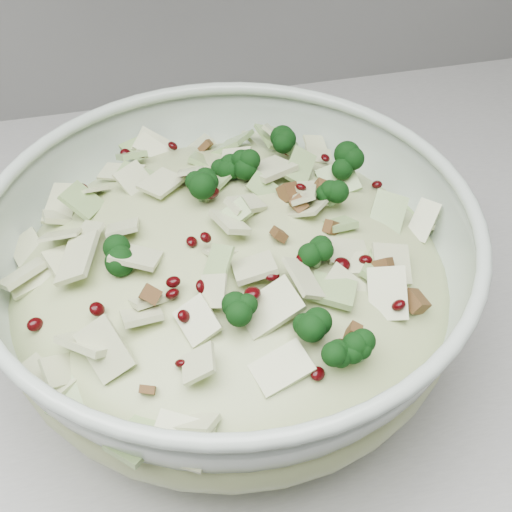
{
  "coord_description": "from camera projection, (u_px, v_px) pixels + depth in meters",
  "views": [
    {
      "loc": [
        -0.3,
        1.25,
        1.35
      ],
      "look_at": [
        -0.22,
        1.6,
        1.0
      ],
      "focal_mm": 50.0,
      "sensor_mm": 36.0,
      "label": 1
    }
  ],
  "objects": [
    {
      "name": "counter",
      "position": [
        391.0,
        463.0,
        0.99
      ],
      "size": [
        3.6,
        0.6,
        0.9
      ],
      "primitive_type": "cube",
      "color": "#ADAEA9",
      "rests_on": "floor"
    },
    {
      "name": "salad",
      "position": [
        230.0,
        263.0,
        0.5
      ],
      "size": [
        0.43,
        0.43,
        0.14
      ],
      "rotation": [
        0.0,
        0.0,
        0.45
      ],
      "color": "#AEBA7F",
      "rests_on": "mixing_bowl"
    },
    {
      "name": "mixing_bowl",
      "position": [
        231.0,
        284.0,
        0.52
      ],
      "size": [
        0.4,
        0.4,
        0.14
      ],
      "rotation": [
        0.0,
        0.0,
        0.19
      ],
      "color": "#B2C4B4",
      "rests_on": "counter"
    }
  ]
}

